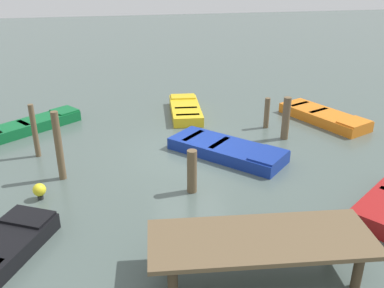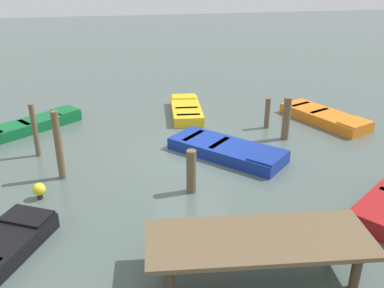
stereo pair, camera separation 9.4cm
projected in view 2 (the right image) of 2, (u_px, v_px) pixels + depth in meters
ground_plane at (192, 153)px, 14.33m from camera, size 80.00×80.00×0.00m
dock_segment at (259, 242)px, 8.47m from camera, size 4.75×2.12×0.95m
rowboat_orange at (325, 117)px, 17.03m from camera, size 2.69×3.96×0.46m
rowboat_blue at (228, 150)px, 14.07m from camera, size 3.80×3.88×0.46m
rowboat_yellow at (186, 110)px, 17.86m from camera, size 1.49×3.25×0.46m
rowboat_green at (33, 124)px, 16.25m from camera, size 3.70×3.14×0.46m
mooring_piling_far_right at (267, 113)px, 16.28m from camera, size 0.20×0.20×1.22m
mooring_piling_mid_right at (286, 119)px, 15.17m from camera, size 0.28×0.28×1.60m
mooring_piling_mid_left at (191, 171)px, 11.71m from camera, size 0.28×0.28×1.29m
mooring_piling_near_right at (59, 146)px, 12.28m from camera, size 0.22×0.22×2.15m
mooring_piling_center at (35, 131)px, 13.79m from camera, size 0.18×0.18×1.84m
marker_buoy at (39, 190)px, 11.49m from camera, size 0.36×0.36×0.48m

